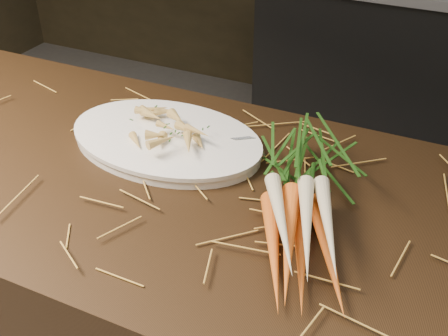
{
  "coord_description": "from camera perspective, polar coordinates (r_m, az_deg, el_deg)",
  "views": [
    {
      "loc": [
        0.35,
        -0.47,
        1.53
      ],
      "look_at": [
        -0.0,
        0.29,
        0.96
      ],
      "focal_mm": 45.0,
      "sensor_mm": 36.0,
      "label": 1
    }
  ],
  "objects": [
    {
      "name": "root_veg_bunch",
      "position": [
        1.01,
        7.65,
        -1.62
      ],
      "size": [
        0.31,
        0.5,
        0.09
      ],
      "rotation": [
        0.0,
        0.0,
        0.36
      ],
      "color": "#D84B12",
      "rests_on": "main_counter"
    },
    {
      "name": "serving_platter",
      "position": [
        1.19,
        -5.91,
        2.73
      ],
      "size": [
        0.44,
        0.3,
        0.02
      ],
      "primitive_type": null,
      "rotation": [
        0.0,
        0.0,
        -0.04
      ],
      "color": "white",
      "rests_on": "main_counter"
    },
    {
      "name": "serving_fork",
      "position": [
        1.1,
        0.1,
        0.99
      ],
      "size": [
        0.14,
        0.11,
        0.0
      ],
      "primitive_type": "cube",
      "rotation": [
        0.0,
        0.0,
        -0.94
      ],
      "color": "silver",
      "rests_on": "serving_platter"
    },
    {
      "name": "straw_bedding",
      "position": [
        1.05,
        0.43,
        -2.16
      ],
      "size": [
        1.4,
        0.6,
        0.02
      ],
      "primitive_type": null,
      "color": "#AD8A2D",
      "rests_on": "main_counter"
    },
    {
      "name": "roasted_veg_heap",
      "position": [
        1.17,
        -6.01,
        4.18
      ],
      "size": [
        0.21,
        0.16,
        0.05
      ],
      "primitive_type": null,
      "rotation": [
        0.0,
        0.0,
        -0.04
      ],
      "color": "#C29447",
      "rests_on": "serving_platter"
    }
  ]
}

